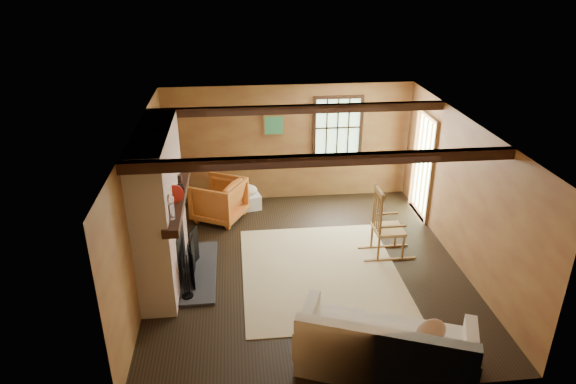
{
  "coord_description": "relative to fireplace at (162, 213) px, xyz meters",
  "views": [
    {
      "loc": [
        -1.06,
        -7.11,
        4.62
      ],
      "look_at": [
        -0.26,
        0.4,
        1.18
      ],
      "focal_mm": 32.0,
      "sensor_mm": 36.0,
      "label": 1
    }
  ],
  "objects": [
    {
      "name": "sofa",
      "position": [
        2.85,
        -2.41,
        -0.8
      ],
      "size": [
        2.3,
        1.63,
        0.85
      ],
      "rotation": [
        0.0,
        0.0,
        -0.37
      ],
      "color": "white",
      "rests_on": "ground"
    },
    {
      "name": "fireplace",
      "position": [
        0.0,
        0.0,
        0.0
      ],
      "size": [
        1.02,
        2.3,
        2.4
      ],
      "color": "#AF5543",
      "rests_on": "ground"
    },
    {
      "name": "rocking_chair",
      "position": [
        3.6,
        0.26,
        -0.58
      ],
      "size": [
        0.9,
        0.51,
        1.24
      ],
      "rotation": [
        0.0,
        0.0,
        1.58
      ],
      "color": "tan",
      "rests_on": "ground"
    },
    {
      "name": "basket_pillow",
      "position": [
        1.34,
        2.28,
        -0.7
      ],
      "size": [
        0.46,
        0.39,
        0.21
      ],
      "primitive_type": "ellipsoid",
      "rotation": [
        0.0,
        0.0,
        0.16
      ],
      "color": "white",
      "rests_on": "laundry_basket"
    },
    {
      "name": "room_envelope",
      "position": [
        2.45,
        0.26,
        0.53
      ],
      "size": [
        5.02,
        5.52,
        2.44
      ],
      "color": "olive",
      "rests_on": "ground"
    },
    {
      "name": "armchair",
      "position": [
        0.79,
        1.88,
        -0.7
      ],
      "size": [
        1.18,
        1.17,
        0.81
      ],
      "primitive_type": "imported",
      "rotation": [
        0.0,
        0.0,
        -2.05
      ],
      "color": "#BF6026",
      "rests_on": "ground"
    },
    {
      "name": "firewood_pile",
      "position": [
        0.16,
        2.44,
        -0.98
      ],
      "size": [
        0.66,
        0.12,
        0.24
      ],
      "color": "brown",
      "rests_on": "ground"
    },
    {
      "name": "ground",
      "position": [
        2.23,
        0.0,
        -1.1
      ],
      "size": [
        5.5,
        5.5,
        0.0
      ],
      "primitive_type": "plane",
      "color": "black",
      "rests_on": "ground"
    },
    {
      "name": "laundry_basket",
      "position": [
        1.34,
        2.28,
        -0.95
      ],
      "size": [
        0.57,
        0.48,
        0.3
      ],
      "primitive_type": "cube",
      "rotation": [
        0.0,
        0.0,
        0.23
      ],
      "color": "white",
      "rests_on": "ground"
    },
    {
      "name": "rug",
      "position": [
        2.43,
        -0.2,
        -1.1
      ],
      "size": [
        2.5,
        3.0,
        0.01
      ],
      "primitive_type": "cube",
      "color": "beige",
      "rests_on": "ground"
    }
  ]
}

